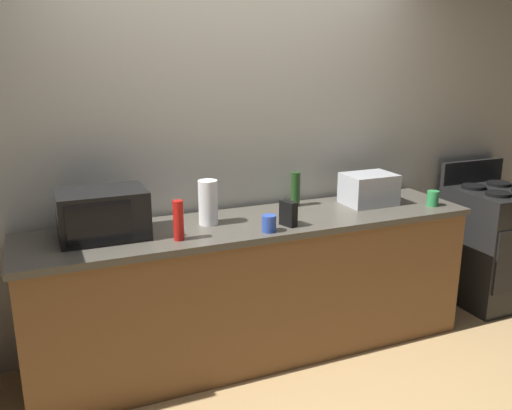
{
  "coord_description": "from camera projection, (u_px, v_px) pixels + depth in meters",
  "views": [
    {
      "loc": [
        -1.24,
        -2.51,
        1.88
      ],
      "look_at": [
        0.0,
        0.4,
        1.0
      ],
      "focal_mm": 37.64,
      "sensor_mm": 36.0,
      "label": 1
    }
  ],
  "objects": [
    {
      "name": "ground_plane",
      "position": [
        282.0,
        383.0,
        3.2
      ],
      "size": [
        8.0,
        8.0,
        0.0
      ],
      "primitive_type": "plane",
      "color": "tan"
    },
    {
      "name": "back_wall",
      "position": [
        232.0,
        139.0,
        3.55
      ],
      "size": [
        6.4,
        0.1,
        2.7
      ],
      "primitive_type": "cube",
      "color": "beige",
      "rests_on": "ground_plane"
    },
    {
      "name": "counter_run",
      "position": [
        256.0,
        287.0,
        3.43
      ],
      "size": [
        2.84,
        0.64,
        0.9
      ],
      "color": "brown",
      "rests_on": "ground_plane"
    },
    {
      "name": "stove_range",
      "position": [
        492.0,
        245.0,
        4.18
      ],
      "size": [
        0.6,
        0.61,
        1.08
      ],
      "color": "black",
      "rests_on": "ground_plane"
    },
    {
      "name": "microwave",
      "position": [
        102.0,
        214.0,
        2.97
      ],
      "size": [
        0.48,
        0.35,
        0.27
      ],
      "color": "black",
      "rests_on": "counter_run"
    },
    {
      "name": "toaster_oven",
      "position": [
        369.0,
        189.0,
        3.66
      ],
      "size": [
        0.34,
        0.26,
        0.21
      ],
      "primitive_type": "cube",
      "color": "#B7BABF",
      "rests_on": "counter_run"
    },
    {
      "name": "paper_towel_roll",
      "position": [
        208.0,
        202.0,
        3.21
      ],
      "size": [
        0.12,
        0.12,
        0.27
      ],
      "primitive_type": "cylinder",
      "color": "white",
      "rests_on": "counter_run"
    },
    {
      "name": "cordless_phone",
      "position": [
        288.0,
        214.0,
        3.19
      ],
      "size": [
        0.08,
        0.12,
        0.15
      ],
      "primitive_type": "cube",
      "rotation": [
        0.0,
        0.0,
        0.32
      ],
      "color": "black",
      "rests_on": "counter_run"
    },
    {
      "name": "bottle_hot_sauce",
      "position": [
        178.0,
        220.0,
        2.93
      ],
      "size": [
        0.06,
        0.06,
        0.22
      ],
      "primitive_type": "cylinder",
      "color": "red",
      "rests_on": "counter_run"
    },
    {
      "name": "bottle_wine",
      "position": [
        295.0,
        189.0,
        3.61
      ],
      "size": [
        0.06,
        0.06,
        0.23
      ],
      "primitive_type": "cylinder",
      "color": "#1E3F19",
      "rests_on": "counter_run"
    },
    {
      "name": "mug_blue",
      "position": [
        269.0,
        223.0,
        3.09
      ],
      "size": [
        0.08,
        0.08,
        0.1
      ],
      "primitive_type": "cylinder",
      "color": "#2D4CB2",
      "rests_on": "counter_run"
    },
    {
      "name": "mug_green",
      "position": [
        433.0,
        198.0,
        3.63
      ],
      "size": [
        0.08,
        0.08,
        0.1
      ],
      "primitive_type": "cylinder",
      "color": "#2D8C47",
      "rests_on": "counter_run"
    }
  ]
}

